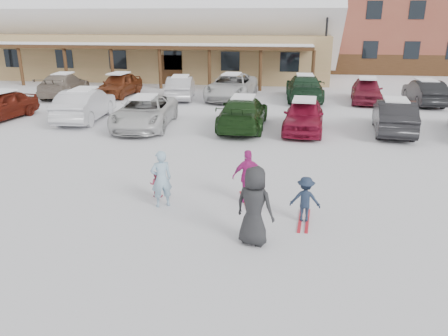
# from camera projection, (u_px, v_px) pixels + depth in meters

# --- Properties ---
(ground) EXTENTS (160.00, 160.00, 0.00)m
(ground) POSITION_uv_depth(u_px,v_px,m) (207.00, 216.00, 11.36)
(ground) COLOR silver
(ground) RESTS_ON ground
(day_lodge) EXTENTS (29.12, 12.50, 10.38)m
(day_lodge) POSITION_uv_depth(u_px,v_px,m) (162.00, 29.00, 37.44)
(day_lodge) COLOR tan
(day_lodge) RESTS_ON ground
(lamp_post) EXTENTS (0.50, 0.25, 6.38)m
(lamp_post) POSITION_uv_depth(u_px,v_px,m) (326.00, 36.00, 31.88)
(lamp_post) COLOR black
(lamp_post) RESTS_ON ground
(conifer_2) EXTENTS (5.28, 5.28, 12.24)m
(conifer_2) POSITION_uv_depth(u_px,v_px,m) (24.00, 0.00, 52.46)
(conifer_2) COLOR black
(conifer_2) RESTS_ON ground
(conifer_3) EXTENTS (3.96, 3.96, 9.18)m
(conifer_3) POSITION_uv_depth(u_px,v_px,m) (327.00, 15.00, 50.04)
(conifer_3) COLOR black
(conifer_3) RESTS_ON ground
(adult_skier) EXTENTS (0.69, 0.61, 1.58)m
(adult_skier) POSITION_uv_depth(u_px,v_px,m) (161.00, 179.00, 11.72)
(adult_skier) COLOR #8DB0CA
(adult_skier) RESTS_ON ground
(toddler_red) EXTENTS (0.42, 0.35, 0.76)m
(toddler_red) POSITION_uv_depth(u_px,v_px,m) (156.00, 184.00, 12.48)
(toddler_red) COLOR #B93652
(toddler_red) RESTS_ON ground
(child_navy) EXTENTS (0.80, 0.50, 1.19)m
(child_navy) POSITION_uv_depth(u_px,v_px,m) (305.00, 199.00, 10.90)
(child_navy) COLOR #1C283D
(child_navy) RESTS_ON ground
(skis_child_navy) EXTENTS (0.31, 1.41, 0.03)m
(skis_child_navy) POSITION_uv_depth(u_px,v_px,m) (304.00, 220.00, 11.09)
(skis_child_navy) COLOR red
(skis_child_navy) RESTS_ON ground
(child_magenta) EXTENTS (0.95, 0.58, 1.51)m
(child_magenta) POSITION_uv_depth(u_px,v_px,m) (248.00, 176.00, 12.01)
(child_magenta) COLOR #B62482
(child_magenta) RESTS_ON ground
(skis_child_magenta) EXTENTS (0.55, 1.40, 0.03)m
(skis_child_magenta) POSITION_uv_depth(u_px,v_px,m) (248.00, 201.00, 12.26)
(skis_child_magenta) COLOR red
(skis_child_magenta) RESTS_ON ground
(bystander_dark) EXTENTS (1.05, 0.88, 1.84)m
(bystander_dark) POSITION_uv_depth(u_px,v_px,m) (254.00, 206.00, 9.71)
(bystander_dark) COLOR #242426
(bystander_dark) RESTS_ON ground
(parked_car_0) EXTENTS (2.24, 4.36, 1.42)m
(parked_car_0) POSITION_uv_depth(u_px,v_px,m) (1.00, 106.00, 21.86)
(parked_car_0) COLOR #5C190E
(parked_car_0) RESTS_ON ground
(parked_car_1) EXTENTS (2.02, 4.89, 1.57)m
(parked_car_1) POSITION_uv_depth(u_px,v_px,m) (85.00, 105.00, 21.69)
(parked_car_1) COLOR silver
(parked_car_1) RESTS_ON ground
(parked_car_2) EXTENTS (2.79, 5.35, 1.44)m
(parked_car_2) POSITION_uv_depth(u_px,v_px,m) (145.00, 112.00, 20.35)
(parked_car_2) COLOR silver
(parked_car_2) RESTS_ON ground
(parked_car_3) EXTENTS (2.12, 5.08, 1.47)m
(parked_car_3) POSITION_uv_depth(u_px,v_px,m) (243.00, 113.00, 20.13)
(parked_car_3) COLOR #183413
(parked_car_3) RESTS_ON ground
(parked_car_4) EXTENTS (2.04, 4.40, 1.46)m
(parked_car_4) POSITION_uv_depth(u_px,v_px,m) (304.00, 115.00, 19.58)
(parked_car_4) COLOR maroon
(parked_car_4) RESTS_ON ground
(parked_car_5) EXTENTS (2.09, 4.67, 1.49)m
(parked_car_5) POSITION_uv_depth(u_px,v_px,m) (394.00, 116.00, 19.37)
(parked_car_5) COLOR black
(parked_car_5) RESTS_ON ground
(parked_car_7) EXTENTS (2.72, 5.35, 1.49)m
(parked_car_7) POSITION_uv_depth(u_px,v_px,m) (64.00, 85.00, 28.33)
(parked_car_7) COLOR gray
(parked_car_7) RESTS_ON ground
(parked_car_8) EXTENTS (2.09, 4.49, 1.49)m
(parked_car_8) POSITION_uv_depth(u_px,v_px,m) (119.00, 85.00, 28.46)
(parked_car_8) COLOR maroon
(parked_car_8) RESTS_ON ground
(parked_car_9) EXTENTS (2.13, 4.52, 1.43)m
(parked_car_9) POSITION_uv_depth(u_px,v_px,m) (181.00, 88.00, 27.44)
(parked_car_9) COLOR #B1B0B5
(parked_car_9) RESTS_ON ground
(parked_car_10) EXTENTS (3.07, 5.85, 1.57)m
(parked_car_10) POSITION_uv_depth(u_px,v_px,m) (231.00, 86.00, 27.48)
(parked_car_10) COLOR silver
(parked_car_10) RESTS_ON ground
(parked_car_11) EXTENTS (2.33, 5.44, 1.56)m
(parked_car_11) POSITION_uv_depth(u_px,v_px,m) (304.00, 87.00, 27.08)
(parked_car_11) COLOR #1B3B24
(parked_car_11) RESTS_ON ground
(parked_car_12) EXTENTS (2.20, 4.47, 1.47)m
(parked_car_12) POSITION_uv_depth(u_px,v_px,m) (367.00, 90.00, 26.34)
(parked_car_12) COLOR maroon
(parked_car_12) RESTS_ON ground
(parked_car_13) EXTENTS (1.60, 4.39, 1.44)m
(parked_car_13) POSITION_uv_depth(u_px,v_px,m) (425.00, 92.00, 25.73)
(parked_car_13) COLOR black
(parked_car_13) RESTS_ON ground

